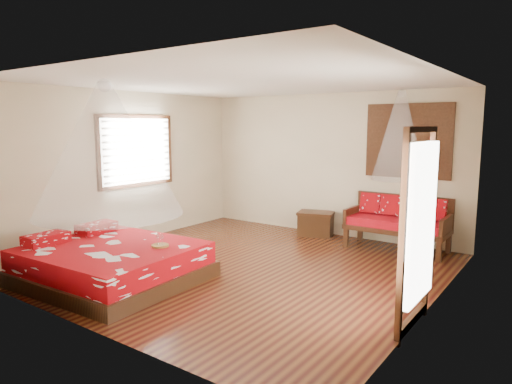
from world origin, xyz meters
The scene contains 10 objects.
room centered at (0.00, 0.00, 1.40)m, with size 5.54×5.54×2.84m.
bed centered at (-1.19, -1.60, 0.25)m, with size 2.36×2.15×0.65m.
daybed centered at (1.57, 2.38, 0.52)m, with size 1.72×0.76×0.94m.
storage_chest centered at (-0.10, 2.45, 0.24)m, with size 0.80×0.68×0.48m.
shutter_panel centered at (1.57, 2.72, 1.90)m, with size 1.52×0.06×1.32m.
window_left centered at (-2.71, 0.20, 1.70)m, with size 0.10×1.74×1.34m.
glazed_door centered at (2.72, -0.60, 1.07)m, with size 0.08×1.02×2.16m.
wine_tray centered at (-0.58, -1.23, 0.55)m, with size 0.24×0.24×0.20m.
mosquito_net_main centered at (-1.17, -1.60, 1.85)m, with size 2.01×2.01×1.80m, color white.
mosquito_net_daybed centered at (1.57, 2.25, 2.00)m, with size 0.90×0.90×1.50m, color white.
Camera 1 is at (4.08, -5.48, 2.17)m, focal length 32.00 mm.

